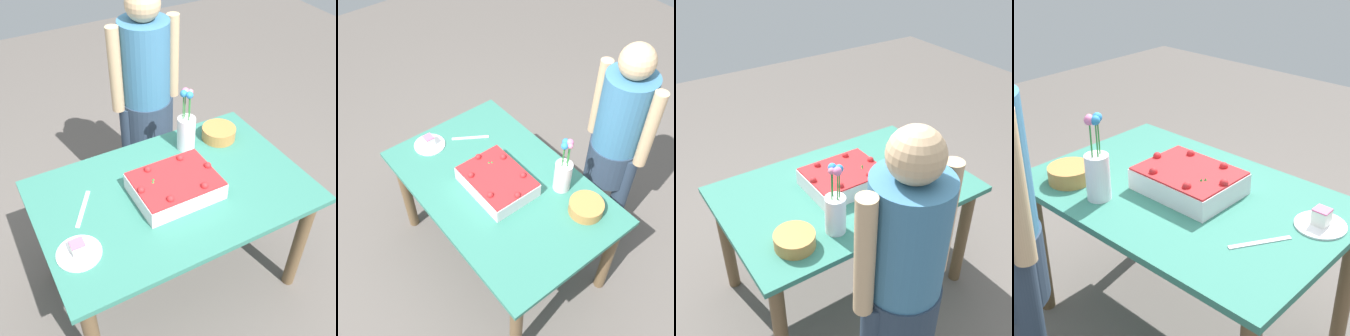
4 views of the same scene
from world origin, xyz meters
The scene contains 8 objects.
ground_plane centered at (0.00, 0.00, 0.00)m, with size 8.00×8.00×0.00m, color #5E5752.
dining_table centered at (0.00, 0.00, 0.62)m, with size 1.36×0.88×0.73m.
sheet_cake centered at (0.00, -0.02, 0.78)m, with size 0.41×0.31×0.12m.
serving_plate_with_slice centered at (-0.54, -0.15, 0.75)m, with size 0.20×0.20×0.07m.
cake_knife centered at (-0.44, 0.09, 0.74)m, with size 0.24×0.02×0.00m, color silver.
flower_vase centered at (0.23, 0.27, 0.86)m, with size 0.10×0.10×0.37m.
fruit_bowl centered at (0.44, 0.25, 0.77)m, with size 0.19×0.19×0.07m, color #BA7C3F.
person_standing centered at (0.22, 0.74, 0.85)m, with size 0.45×0.31×1.49m.
Camera 2 is at (1.28, -0.96, 2.62)m, focal length 45.00 mm.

